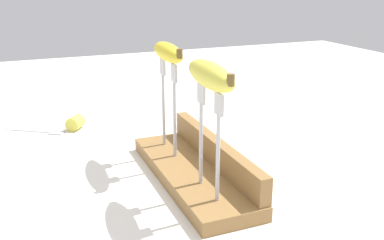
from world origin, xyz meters
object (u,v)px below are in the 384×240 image
Objects in this scene: banana_raised_left at (168,52)px; fork_fallen_near at (42,131)px; fork_stand_right at (209,132)px; banana_raised_right at (210,75)px; fork_stand_left at (169,98)px; banana_chunk_near at (76,123)px.

fork_fallen_near is at bearing -140.73° from banana_raised_left.
fork_stand_right is at bearing 25.84° from fork_fallen_near.
banana_raised_right is 0.62m from fork_fallen_near.
banana_raised_left is at bearing 180.00° from banana_raised_right.
fork_stand_left is 1.20× the size of banana_raised_left.
fork_stand_left is 0.21m from fork_stand_right.
banana_raised_left reaches higher than fork_fallen_near.
banana_chunk_near is (-0.50, -0.16, -0.12)m from fork_stand_right.
banana_chunk_near is at bearing 84.96° from fork_fallen_near.
fork_fallen_near is 2.55× the size of banana_chunk_near.
fork_stand_left is 1.04× the size of fork_stand_right.
banana_raised_left reaches higher than fork_stand_right.
banana_raised_left is at bearing 39.27° from fork_fallen_near.
fork_stand_left is 3.42× the size of banana_chunk_near.
fork_stand_right is (0.21, -0.00, -0.00)m from fork_stand_left.
banana_raised_left is 0.95× the size of banana_raised_right.
banana_raised_right is (0.21, -0.00, -0.00)m from banana_raised_left.
fork_fallen_near is 0.09m from banana_chunk_near.
fork_stand_left is at bearing 39.26° from fork_fallen_near.
fork_fallen_near is (-0.30, -0.25, -0.24)m from banana_raised_left.
banana_raised_right is at bearing -0.00° from banana_raised_left.
fork_stand_right is 1.15× the size of banana_raised_left.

